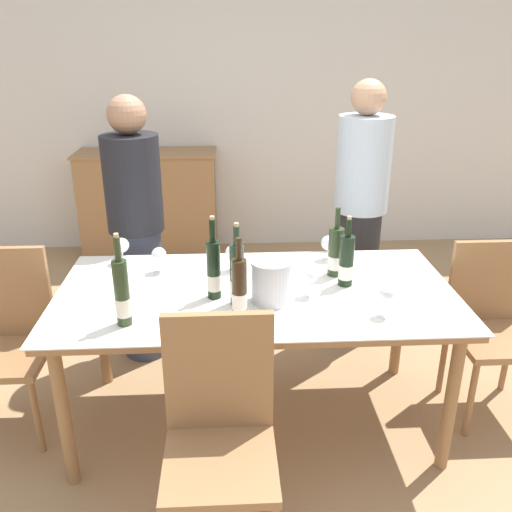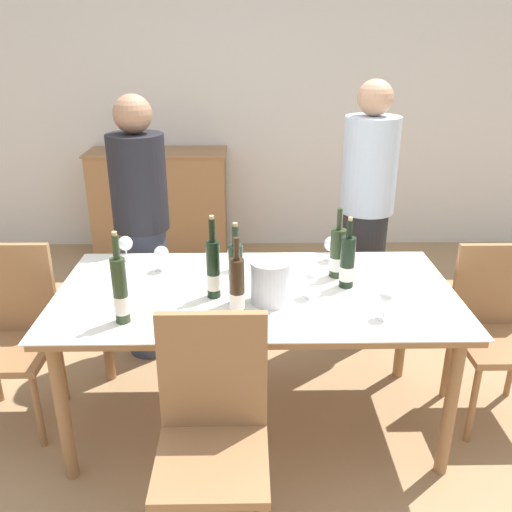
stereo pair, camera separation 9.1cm
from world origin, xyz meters
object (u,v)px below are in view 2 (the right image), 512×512
object	(u,v)px
sideboard_cabinet	(160,204)
wine_bottle_3	(120,291)
person_host	(142,232)
wine_glass_3	(332,245)
ice_bucket	(270,280)
wine_glass_4	(385,298)
wine_bottle_5	(236,276)
person_guest_left	(365,219)
wine_glass_0	(235,253)
wine_glass_1	(310,277)
wine_glass_5	(125,244)
chair_near_front	(213,424)
wine_bottle_4	(347,263)
wine_bottle_1	(337,254)
wine_bottle_0	(213,270)
dining_table	(256,303)
chair_left_end	(12,326)
wine_bottle_2	(237,289)
chair_right_end	(497,322)
wine_glass_2	(161,254)

from	to	relation	value
sideboard_cabinet	wine_bottle_3	world-z (taller)	wine_bottle_3
person_host	wine_glass_3	bearing A→B (deg)	-17.84
ice_bucket	wine_glass_4	xyz separation A→B (m)	(0.49, -0.16, -0.01)
wine_bottle_5	person_guest_left	xyz separation A→B (m)	(0.79, 0.98, -0.06)
wine_glass_0	wine_glass_3	world-z (taller)	wine_glass_0
ice_bucket	person_guest_left	xyz separation A→B (m)	(0.64, 0.97, -0.03)
wine_glass_1	person_host	distance (m)	1.22
person_host	wine_glass_0	bearing A→B (deg)	-39.90
wine_glass_5	chair_near_front	world-z (taller)	chair_near_front
person_guest_left	person_host	bearing A→B (deg)	-174.60
wine_bottle_3	wine_bottle_4	bearing A→B (deg)	18.22
wine_glass_4	sideboard_cabinet	bearing A→B (deg)	117.37
wine_bottle_1	wine_bottle_0	bearing A→B (deg)	-159.93
dining_table	person_host	distance (m)	0.99
wine_bottle_4	wine_glass_0	distance (m)	0.59
wine_bottle_3	chair_left_end	bearing A→B (deg)	150.24
sideboard_cabinet	chair_left_end	size ratio (longest dim) A/B	1.30
wine_bottle_5	person_host	bearing A→B (deg)	124.28
wine_glass_3	person_guest_left	bearing A→B (deg)	59.37
wine_bottle_1	person_guest_left	size ratio (longest dim) A/B	0.21
wine_bottle_2	wine_glass_4	bearing A→B (deg)	-3.04
chair_right_end	wine_glass_2	bearing A→B (deg)	174.79
chair_left_end	person_host	bearing A→B (deg)	47.04
wine_glass_0	wine_bottle_4	bearing A→B (deg)	-20.20
ice_bucket	chair_right_end	world-z (taller)	ice_bucket
wine_glass_1	chair_right_end	size ratio (longest dim) A/B	0.16
chair_left_end	person_host	distance (m)	0.90
wine_glass_2	wine_glass_4	bearing A→B (deg)	-27.01
wine_bottle_2	wine_glass_5	distance (m)	0.89
dining_table	wine_bottle_0	world-z (taller)	wine_bottle_0
dining_table	wine_bottle_3	bearing A→B (deg)	-152.91
chair_near_front	wine_glass_5	bearing A→B (deg)	115.74
wine_glass_3	person_host	distance (m)	1.15
wine_bottle_0	wine_bottle_2	distance (m)	0.22
wine_bottle_0	wine_glass_5	world-z (taller)	wine_bottle_0
wine_glass_5	wine_bottle_5	bearing A→B (deg)	-40.29
dining_table	wine_glass_5	bearing A→B (deg)	151.44
chair_left_end	chair_near_front	bearing A→B (deg)	-36.52
wine_bottle_0	wine_bottle_5	distance (m)	0.13
ice_bucket	dining_table	bearing A→B (deg)	117.56
wine_bottle_4	wine_bottle_5	distance (m)	0.57
wine_glass_4	chair_left_end	size ratio (longest dim) A/B	0.15
wine_bottle_3	wine_glass_4	world-z (taller)	wine_bottle_3
ice_bucket	person_host	bearing A→B (deg)	131.31
wine_bottle_5	chair_right_end	xyz separation A→B (m)	(1.35, 0.22, -0.37)
wine_glass_2	sideboard_cabinet	bearing A→B (deg)	99.14
sideboard_cabinet	person_guest_left	xyz separation A→B (m)	(1.54, -1.55, 0.36)
wine_glass_4	chair_right_end	distance (m)	0.86
chair_near_front	wine_glass_2	bearing A→B (deg)	108.11
ice_bucket	wine_glass_4	distance (m)	0.52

